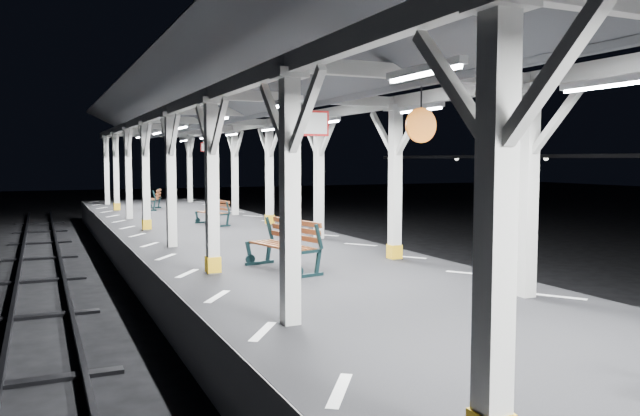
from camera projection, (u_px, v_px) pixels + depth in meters
ground at (355, 340)px, 10.93m from camera, size 120.00×120.00×0.00m
platform at (355, 312)px, 10.89m from camera, size 6.00×50.00×1.00m
hazard_stripes_left at (217, 297)px, 9.84m from camera, size 1.00×48.00×0.01m
hazard_stripes_right at (469, 273)px, 11.85m from camera, size 1.00×48.00×0.01m
track_left at (43, 377)px, 8.87m from camera, size 2.20×60.00×0.16m
track_right at (568, 308)px, 12.97m from camera, size 2.20×60.00×0.16m
canopy at (356, 77)px, 10.56m from camera, size 5.40×49.00×4.65m
bench_mid at (287, 243)px, 12.20m from camera, size 1.03×1.92×0.99m
bench_far at (215, 212)px, 20.70m from camera, size 0.87×1.60×0.82m
bench_extra at (154, 199)px, 27.01m from camera, size 1.04×1.73×0.88m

